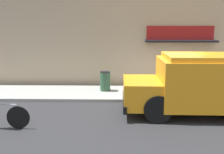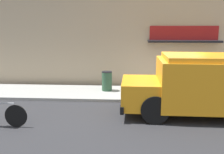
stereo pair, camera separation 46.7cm
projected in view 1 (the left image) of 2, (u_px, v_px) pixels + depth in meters
ground_plane at (166, 103)px, 10.70m from camera, size 70.00×70.00×0.00m
sidewalk at (161, 93)px, 11.93m from camera, size 28.00×2.53×0.12m
storefront at (157, 44)px, 13.18m from camera, size 17.47×0.75×4.38m
school_bus at (214, 83)px, 9.14m from camera, size 5.79×2.76×2.12m
trash_bin at (105, 81)px, 12.12m from camera, size 0.48×0.48×0.90m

